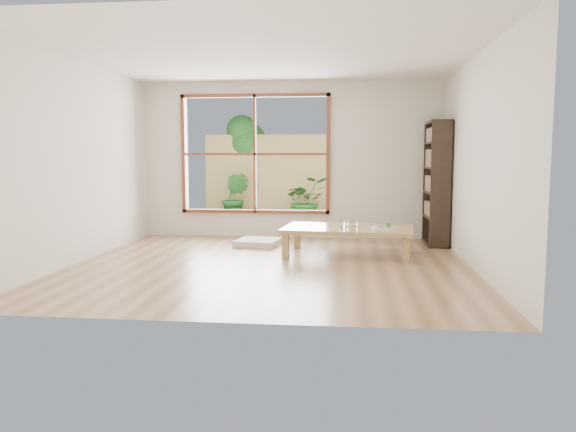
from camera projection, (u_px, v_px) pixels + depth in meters
name	position (u px, v px, depth m)	size (l,w,h in m)	color
ground	(270.00, 265.00, 7.12)	(5.00, 5.00, 0.00)	tan
low_table	(348.00, 231.00, 7.79)	(1.86, 1.17, 0.39)	tan
floor_cushion	(258.00, 242.00, 8.66)	(0.63, 0.63, 0.09)	silver
bookshelf	(437.00, 183.00, 8.65)	(0.30, 0.86, 1.90)	black
glass_tall	(343.00, 223.00, 7.67)	(0.08, 0.08, 0.15)	silver
glass_mid	(355.00, 223.00, 7.85)	(0.08, 0.08, 0.11)	silver
glass_short	(346.00, 223.00, 7.92)	(0.07, 0.07, 0.09)	silver
glass_small	(346.00, 223.00, 7.87)	(0.07, 0.07, 0.08)	silver
food_tray	(384.00, 227.00, 7.59)	(0.31, 0.24, 0.09)	white
deck	(265.00, 228.00, 10.71)	(2.80, 2.00, 0.05)	#3E362D
garden_bench	(236.00, 214.00, 10.25)	(1.14, 0.41, 0.35)	black
bamboo_fence	(272.00, 179.00, 11.60)	(2.80, 0.06, 1.80)	tan
shrub_right	(306.00, 200.00, 11.13)	(0.84, 0.73, 0.93)	#2B6B27
shrub_left	(235.00, 197.00, 11.40)	(0.55, 0.44, 1.00)	#2B6B27
garden_tree	(243.00, 144.00, 11.89)	(1.04, 0.85, 2.22)	#4C3D2D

